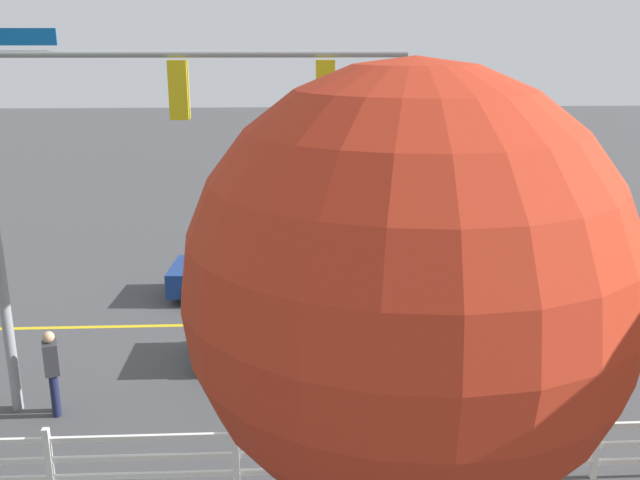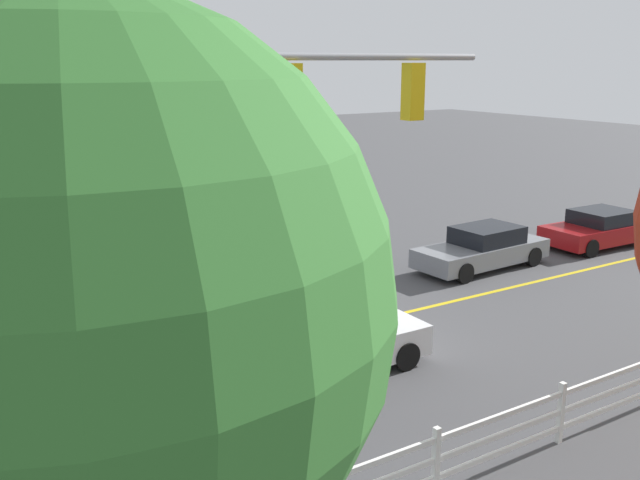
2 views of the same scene
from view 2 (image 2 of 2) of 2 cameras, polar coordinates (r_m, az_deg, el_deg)
name	(u,v)px [view 2 (image 2 of 2)]	position (r m, az deg, el deg)	size (l,w,h in m)	color
ground_plane	(294,339)	(17.36, -2.11, -7.99)	(120.00, 120.00, 0.00)	#444447
lane_center_stripe	(421,309)	(19.54, 8.12, -5.53)	(28.00, 0.16, 0.01)	gold
signal_assembly	(227,167)	(11.09, -7.51, 5.83)	(7.47, 0.37, 7.06)	gray
car_0	(207,299)	(18.30, -9.09, -4.70)	(4.70, 2.19, 1.43)	navy
car_1	(324,342)	(15.40, 0.36, -8.22)	(4.43, 1.96, 1.40)	silver
car_2	(598,229)	(27.53, 21.54, 0.85)	(4.24, 2.07, 1.33)	maroon
car_3	(483,249)	(23.50, 12.98, -0.67)	(4.81, 2.03, 1.37)	slate
pedestrian	(155,435)	(11.69, -13.19, -15.06)	(0.37, 0.46, 1.69)	#191E3F
white_rail_fence	(613,391)	(14.51, 22.52, -11.22)	(26.10, 0.10, 1.15)	white
tree_2	(90,305)	(5.13, -18.04, -4.98)	(4.24, 4.24, 7.11)	brown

